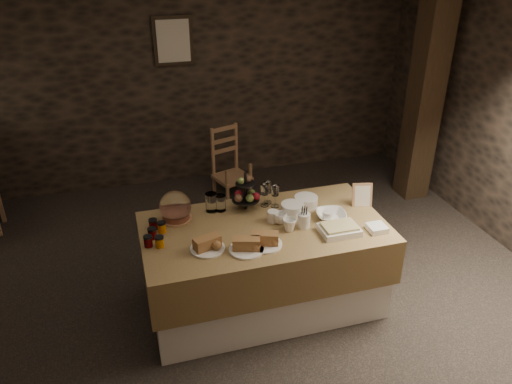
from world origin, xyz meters
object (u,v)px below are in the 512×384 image
object	(u,v)px
buffet_table	(264,260)
timber_column	(426,89)
chair	(231,164)
fruit_stand	(246,195)

from	to	relation	value
buffet_table	timber_column	xyz separation A→B (m)	(2.31, 1.44, 0.86)
chair	fruit_stand	size ratio (longest dim) A/B	1.92
chair	timber_column	size ratio (longest dim) A/B	0.25
timber_column	fruit_stand	xyz separation A→B (m)	(-2.38, -1.12, -0.40)
buffet_table	timber_column	distance (m)	2.86
fruit_stand	timber_column	bearing A→B (deg)	25.26
buffet_table	chair	size ratio (longest dim) A/B	3.05
timber_column	fruit_stand	world-z (taller)	timber_column
chair	timber_column	xyz separation A→B (m)	(2.09, -0.68, 0.94)
fruit_stand	buffet_table	bearing A→B (deg)	-78.75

